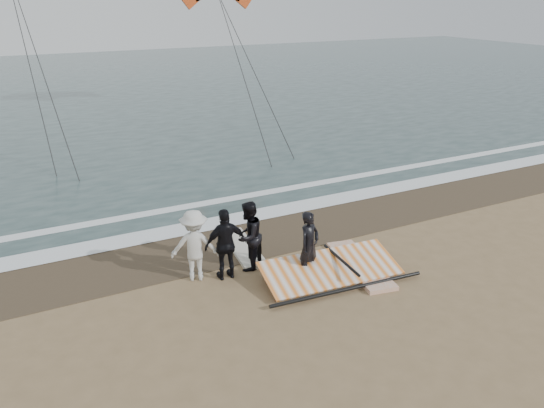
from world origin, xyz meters
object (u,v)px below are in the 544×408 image
Objects in this scene: board_white at (360,265)px; sail_rig at (325,270)px; man_main at (309,245)px; board_cream at (243,248)px.

board_white is 1.09m from sail_rig.
man_main is 1.67m from board_white.
board_white reaches higher than board_cream.
board_white is at bearing 1.12° from sail_rig.
board_cream is at bearing 88.94° from man_main.
man_main reaches higher than board_cream.
board_white is 1.12× the size of board_cream.
man_main is at bearing -61.26° from board_cream.
board_white is 3.27m from board_cream.
man_main reaches higher than board_white.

